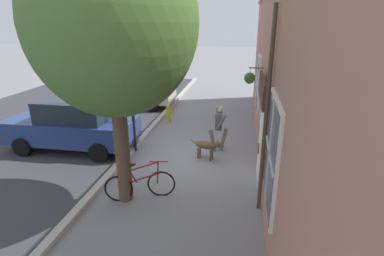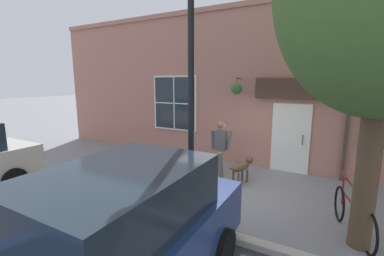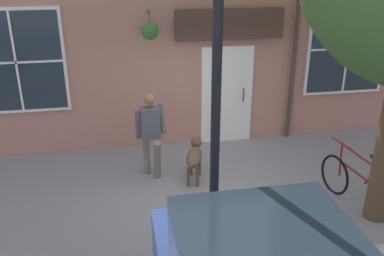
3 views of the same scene
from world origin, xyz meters
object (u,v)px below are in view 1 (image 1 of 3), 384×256
leaning_bicycle (140,185)px  parked_car_nearest_curb (133,89)px  pedestrian_walking (219,124)px  parked_car_mid_block (74,124)px  fire_hydrant (169,113)px  dog_on_leash (207,146)px  street_tree_by_curb (116,29)px  street_lamp (129,52)px

leaning_bicycle → parked_car_nearest_curb: (3.22, -8.22, 0.50)m
pedestrian_walking → parked_car_mid_block: parked_car_mid_block is taller
parked_car_nearest_curb → fire_hydrant: parked_car_nearest_curb is taller
pedestrian_walking → dog_on_leash: 0.94m
street_tree_by_curb → fire_hydrant: 7.13m
pedestrian_walking → street_lamp: street_lamp is taller
street_tree_by_curb → street_lamp: size_ratio=1.21×
parked_car_mid_block → pedestrian_walking: bearing=-172.4°
dog_on_leash → parked_car_mid_block: (4.58, -0.11, 0.41)m
street_lamp → leaning_bicycle: bearing=112.7°
leaning_bicycle → parked_car_mid_block: (3.23, -2.61, 0.50)m
parked_car_nearest_curb → parked_car_mid_block: 5.61m
street_tree_by_curb → parked_car_mid_block: street_tree_by_curb is taller
dog_on_leash → fire_hydrant: (2.14, -3.54, -0.07)m
leaning_bicycle → pedestrian_walking: bearing=-116.5°
pedestrian_walking → parked_car_nearest_curb: parked_car_nearest_curb is taller
leaning_bicycle → street_tree_by_curb: bearing=15.6°
street_tree_by_curb → street_lamp: bearing=-72.9°
pedestrian_walking → dog_on_leash: bearing=69.6°
dog_on_leash → street_lamp: (2.48, -0.22, 2.82)m
street_lamp → street_tree_by_curb: bearing=107.1°
leaning_bicycle → parked_car_mid_block: bearing=-38.9°
street_tree_by_curb → parked_car_nearest_curb: bearing=-70.5°
pedestrian_walking → street_tree_by_curb: (1.90, 3.33, 3.07)m
pedestrian_walking → leaning_bicycle: size_ratio=0.97×
street_tree_by_curb → pedestrian_walking: bearing=-119.7°
pedestrian_walking → street_lamp: (2.76, 0.53, 2.33)m
parked_car_mid_block → leaning_bicycle: bearing=141.1°
pedestrian_walking → parked_car_mid_block: bearing=7.6°
street_tree_by_curb → parked_car_nearest_curb: (2.94, -8.29, -3.14)m
street_lamp → fire_hydrant: street_lamp is taller
pedestrian_walking → parked_car_mid_block: (4.86, 0.65, -0.08)m
dog_on_leash → fire_hydrant: size_ratio=1.42×
pedestrian_walking → parked_car_nearest_curb: bearing=-45.7°
pedestrian_walking → fire_hydrant: pedestrian_walking is taller
street_tree_by_curb → street_lamp: (0.86, -2.80, -0.73)m
street_lamp → parked_car_nearest_curb: bearing=-69.2°
dog_on_leash → parked_car_mid_block: bearing=-1.3°
street_tree_by_curb → parked_car_mid_block: (2.96, -2.69, -3.14)m
dog_on_leash → street_tree_by_curb: size_ratio=0.18×
fire_hydrant → dog_on_leash: bearing=121.2°
leaning_bicycle → parked_car_nearest_curb: parked_car_nearest_curb is taller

